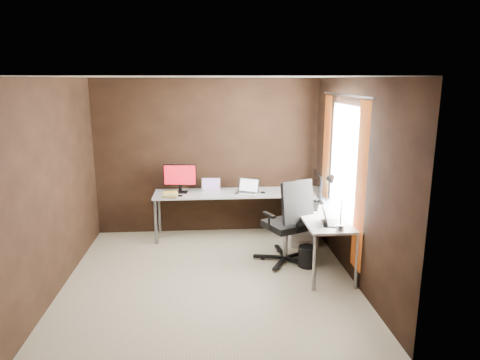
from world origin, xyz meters
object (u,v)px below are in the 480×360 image
Objects in this scene: monitor_right at (318,186)px; laptop_white at (211,188)px; laptop_black_small at (329,220)px; laptop_silver at (247,190)px; book_stack at (170,195)px; desk_lamp at (335,195)px; drawer_pedestal at (301,223)px; laptop_black_big at (306,202)px; monitor_left at (180,177)px; wastebasket at (307,256)px; office_chair at (287,238)px.

laptop_white is at bearing 67.97° from monitor_right.
laptop_black_small is (1.43, -1.70, 0.00)m from laptop_white.
laptop_silver reaches higher than book_stack.
book_stack is at bearing 147.81° from desk_lamp.
laptop_white is (-1.39, 0.44, 0.47)m from drawer_pedestal.
laptop_black_big is 2.05m from book_stack.
monitor_left reaches higher than wastebasket.
laptop_black_big reaches higher than book_stack.
drawer_pedestal is 2.13× the size of wastebasket.
desk_lamp is (1.44, -1.87, 0.37)m from laptop_white.
desk_lamp is at bearing -84.83° from office_chair.
wastebasket is at bearing -167.41° from laptop_black_big.
wastebasket is (1.28, -1.33, -0.63)m from laptop_white.
laptop_black_big is (1.32, -0.94, 0.01)m from laptop_white.
monitor_right is 1.72m from laptop_white.
monitor_right is 0.46× the size of office_chair.
monitor_right is at bearing 90.76° from desk_lamp.
monitor_right is 2.21m from book_stack.
laptop_white is at bearing 24.88° from book_stack.
laptop_silver is at bearing 122.61° from desk_lamp.
book_stack is 0.22× the size of office_chair.
office_chair is (1.03, -1.16, -0.43)m from laptop_white.
desk_lamp is at bearing -170.10° from laptop_black_small.
laptop_white is (0.48, 0.04, -0.21)m from monitor_left.
laptop_black_big is at bearing -17.74° from laptop_silver.
wastebasket is at bearing -97.14° from drawer_pedestal.
drawer_pedestal is 2.03m from monitor_left.
laptop_white reaches higher than wastebasket.
book_stack is (-2.06, 1.41, -0.01)m from laptop_black_small.
laptop_white and laptop_black_small have the same top height.
desk_lamp reaches higher than laptop_white.
book_stack is at bearing 64.15° from laptop_black_small.
wastebasket is at bearing 31.79° from laptop_black_small.
monitor_right reaches higher than laptop_black_small.
monitor_left is (-1.87, 0.40, 0.68)m from drawer_pedestal.
monitor_right is at bearing 65.82° from wastebasket.
office_chair is at bearing -27.84° from book_stack.
wastebasket is at bearing -30.87° from laptop_silver.
drawer_pedestal is at bearing -5.90° from monitor_left.
laptop_white is 1.95m from wastebasket.
office_chair is at bearing 145.49° from wastebasket.
monitor_left is 1.99m from office_chair.
laptop_black_big is at bearing -20.48° from monitor_left.
laptop_white is at bearing 74.03° from laptop_black_big.
wastebasket is (0.25, -0.17, -0.21)m from office_chair.
monitor_right is 0.33m from laptop_black_big.
laptop_silver is 1.93m from desk_lamp.
monitor_left is at bearing 82.89° from laptop_black_big.
monitor_left is 2.34m from wastebasket.
desk_lamp is (0.00, -0.18, 0.37)m from laptop_black_small.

